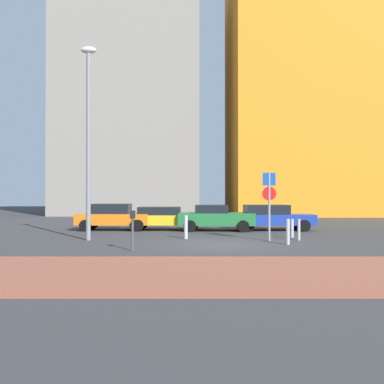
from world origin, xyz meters
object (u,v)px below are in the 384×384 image
object	(u,v)px
parking_meter	(131,225)
traffic_bollard_far	(297,230)
parked_car_green	(214,217)
traffic_bollard_mid	(184,227)
traffic_bollard_edge	(290,228)
parking_sign_post	(268,198)
parked_car_blue	(269,217)
street_lamp	(87,129)
parked_car_yellow	(163,218)
traffic_bollard_near	(286,232)
parked_car_orange	(111,216)

from	to	relation	value
parking_meter	traffic_bollard_far	xyz separation A→B (m)	(6.81, 3.40, -0.46)
parked_car_green	traffic_bollard_mid	xyz separation A→B (m)	(-1.60, -4.32, -0.22)
parked_car_green	parking_meter	distance (m)	9.04
traffic_bollard_mid	traffic_bollard_edge	world-z (taller)	traffic_bollard_mid
parking_meter	traffic_bollard_mid	size ratio (longest dim) A/B	1.34
parking_sign_post	parked_car_blue	bearing A→B (deg)	78.40
street_lamp	parking_sign_post	bearing A→B (deg)	-1.85
parked_car_yellow	traffic_bollard_far	size ratio (longest dim) A/B	4.77
traffic_bollard_edge	parked_car_yellow	bearing A→B (deg)	146.50
parked_car_blue	traffic_bollard_mid	xyz separation A→B (m)	(-4.75, -4.60, -0.23)
parking_sign_post	street_lamp	bearing A→B (deg)	178.15
street_lamp	traffic_bollard_edge	distance (m)	10.36
street_lamp	traffic_bollard_far	bearing A→B (deg)	-0.15
traffic_bollard_far	traffic_bollard_edge	xyz separation A→B (m)	(0.00, 1.24, -0.04)
street_lamp	traffic_bollard_near	size ratio (longest dim) A/B	8.31
parked_car_yellow	parked_car_green	xyz separation A→B (m)	(2.88, -0.42, 0.04)
parked_car_green	parked_car_blue	distance (m)	3.17
parking_sign_post	street_lamp	distance (m)	8.48
traffic_bollard_near	traffic_bollard_edge	world-z (taller)	traffic_bollard_near
parked_car_yellow	traffic_bollard_mid	size ratio (longest dim) A/B	4.19
parked_car_orange	traffic_bollard_far	world-z (taller)	parked_car_orange
parked_car_yellow	parked_car_green	distance (m)	2.91
parking_sign_post	traffic_bollard_far	distance (m)	1.96
parked_car_yellow	parked_car_blue	size ratio (longest dim) A/B	0.97
traffic_bollard_mid	traffic_bollard_edge	xyz separation A→B (m)	(4.98, 0.60, -0.10)
parked_car_orange	parked_car_green	size ratio (longest dim) A/B	0.96
parked_car_blue	traffic_bollard_mid	size ratio (longest dim) A/B	4.31
traffic_bollard_mid	parked_car_yellow	bearing A→B (deg)	105.10
parking_sign_post	street_lamp	xyz separation A→B (m)	(-7.91, 0.26, 3.04)
parked_car_green	parked_car_blue	bearing A→B (deg)	5.13
parking_meter	parking_sign_post	bearing A→B (deg)	30.13
parked_car_green	traffic_bollard_far	bearing A→B (deg)	-55.75
parking_sign_post	parked_car_yellow	bearing A→B (deg)	131.21
street_lamp	parked_car_blue	bearing A→B (deg)	29.98
parked_car_yellow	parking_sign_post	bearing A→B (deg)	-48.79
parked_car_green	parked_car_blue	xyz separation A→B (m)	(3.15, 0.28, 0.01)
traffic_bollard_far	parking_sign_post	bearing A→B (deg)	-170.26
parked_car_green	parking_meter	world-z (taller)	parked_car_green
parking_sign_post	parking_meter	distance (m)	6.39
parked_car_yellow	traffic_bollard_far	distance (m)	8.25
parked_car_orange	parking_meter	world-z (taller)	parked_car_orange
parking_meter	parked_car_orange	bearing A→B (deg)	105.35
traffic_bollard_mid	traffic_bollard_far	world-z (taller)	traffic_bollard_mid
traffic_bollard_mid	traffic_bollard_far	xyz separation A→B (m)	(4.98, -0.64, -0.07)
parked_car_yellow	parked_car_green	world-z (taller)	parked_car_green
parked_car_orange	parked_car_blue	size ratio (longest dim) A/B	0.89
parked_car_blue	traffic_bollard_edge	world-z (taller)	parked_car_blue
parked_car_blue	traffic_bollard_edge	size ratio (longest dim) A/B	5.32
street_lamp	traffic_bollard_edge	xyz separation A→B (m)	(9.26, 1.21, -4.49)
parked_car_blue	street_lamp	bearing A→B (deg)	-150.02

